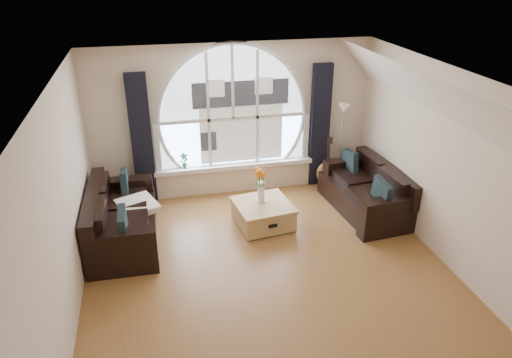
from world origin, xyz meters
name	(u,v)px	position (x,y,z in m)	size (l,w,h in m)	color
ground	(271,275)	(0.00, 0.00, 0.00)	(5.00, 5.50, 0.01)	brown
ceiling	(274,82)	(0.00, 0.00, 2.70)	(5.00, 5.50, 0.01)	silver
wall_back	(233,120)	(0.00, 2.75, 1.35)	(5.00, 0.01, 2.70)	beige
wall_front	(364,345)	(0.00, -2.75, 1.35)	(5.00, 0.01, 2.70)	beige
wall_left	(63,209)	(-2.50, 0.00, 1.35)	(0.01, 5.50, 2.70)	beige
wall_right	(448,169)	(2.50, 0.00, 1.35)	(0.01, 5.50, 2.70)	beige
attic_slope	(441,99)	(2.20, 0.00, 2.35)	(0.92, 5.50, 0.72)	silver
arched_window	(233,105)	(0.00, 2.72, 1.62)	(2.60, 0.06, 2.15)	silver
window_sill	(235,166)	(0.00, 2.65, 0.51)	(2.90, 0.22, 0.08)	white
window_frame	(233,106)	(0.00, 2.69, 1.62)	(2.76, 0.08, 2.15)	white
neighbor_house	(241,112)	(0.15, 2.71, 1.50)	(1.70, 0.02, 1.50)	silver
curtain_left	(142,140)	(-1.60, 2.63, 1.15)	(0.35, 0.12, 2.30)	black
curtain_right	(320,126)	(1.60, 2.63, 1.15)	(0.35, 0.12, 2.30)	black
sofa_left	(123,218)	(-1.97, 1.34, 0.40)	(0.97, 1.93, 0.86)	black
sofa_right	(366,189)	(2.03, 1.41, 0.40)	(0.92, 1.83, 0.81)	black
coffee_chest	(263,213)	(0.22, 1.33, 0.21)	(0.87, 0.87, 0.43)	#A8844B
throw_blanket	(137,206)	(-1.74, 1.51, 0.50)	(0.55, 0.55, 0.10)	silver
vase_flowers	(261,180)	(0.20, 1.41, 0.78)	(0.24, 0.24, 0.70)	white
floor_lamp	(341,146)	(1.96, 2.44, 0.80)	(0.24, 0.24, 1.60)	#B2B2B2
guitar	(327,162)	(1.69, 2.38, 0.53)	(0.36, 0.24, 1.06)	olive
potted_plant	(184,161)	(-0.91, 2.65, 0.70)	(0.15, 0.10, 0.29)	#1E6023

